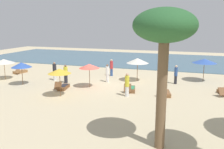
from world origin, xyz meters
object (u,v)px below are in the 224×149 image
object	(u,v)px
lounger_3	(165,93)
person_0	(55,71)
umbrella_1	(89,66)
palm_2	(164,32)
person_3	(127,85)
person_2	(107,73)
umbrella_4	(21,65)
umbrella_2	(205,61)
person_5	(111,67)
umbrella_5	(59,71)
person_1	(176,74)
lounger_1	(63,87)
umbrella_0	(138,61)
umbrella_3	(4,61)
lounger_4	(20,72)
lounger_2	(131,89)
person_4	(66,74)

from	to	relation	value
lounger_3	person_0	xyz separation A→B (m)	(-10.66, 1.70, 0.73)
umbrella_1	palm_2	world-z (taller)	palm_2
lounger_3	person_3	distance (m)	3.06
person_0	person_2	size ratio (longest dim) A/B	1.06
palm_2	umbrella_4	bearing A→B (deg)	150.53
umbrella_2	person_2	bearing A→B (deg)	-159.63
umbrella_4	person_5	xyz separation A→B (m)	(6.41, 6.03, -0.92)
person_2	umbrella_5	bearing A→B (deg)	-109.16
umbrella_1	person_1	xyz separation A→B (m)	(6.95, 3.54, -0.97)
person_2	person_1	bearing A→B (deg)	11.84
lounger_1	person_0	world-z (taller)	person_0
lounger_3	person_1	world-z (taller)	person_1
lounger_1	lounger_3	xyz separation A→B (m)	(8.36, 0.82, -0.01)
umbrella_5	person_5	size ratio (longest dim) A/B	1.21
umbrella_0	lounger_3	distance (m)	5.29
umbrella_3	person_5	distance (m)	10.63
person_5	lounger_4	bearing A→B (deg)	-169.62
person_2	palm_2	xyz separation A→B (m)	(6.17, -10.70, 4.20)
lounger_2	person_3	distance (m)	1.65
lounger_2	palm_2	distance (m)	10.25
person_1	person_4	xyz separation A→B (m)	(-9.65, -2.80, -0.03)
person_1	palm_2	world-z (taller)	palm_2
lounger_2	lounger_4	bearing A→B (deg)	166.59
lounger_1	person_2	bearing A→B (deg)	51.86
umbrella_0	umbrella_2	size ratio (longest dim) A/B	1.00
umbrella_0	person_1	bearing A→B (deg)	0.24
umbrella_1	person_3	world-z (taller)	umbrella_1
lounger_1	umbrella_3	bearing A→B (deg)	168.93
umbrella_4	lounger_2	bearing A→B (deg)	5.77
umbrella_3	lounger_1	xyz separation A→B (m)	(7.22, -1.41, -1.63)
umbrella_2	lounger_3	world-z (taller)	umbrella_2
umbrella_2	person_3	xyz separation A→B (m)	(-5.67, -6.98, -1.04)
person_5	lounger_3	bearing A→B (deg)	-41.28
person_4	lounger_1	bearing A→B (deg)	-67.71
lounger_2	person_4	distance (m)	6.46
lounger_3	lounger_4	bearing A→B (deg)	167.72
person_0	person_1	distance (m)	11.37
person_2	person_5	xyz separation A→B (m)	(-0.49, 2.72, 0.03)
umbrella_3	lounger_4	world-z (taller)	umbrella_3
lounger_3	person_0	bearing A→B (deg)	170.92
person_2	person_4	bearing A→B (deg)	-156.83
lounger_4	person_3	world-z (taller)	person_3
person_4	person_5	world-z (taller)	person_5
person_1	person_3	world-z (taller)	person_3
umbrella_2	umbrella_4	xyz separation A→B (m)	(-15.46, -6.49, -0.15)
person_0	palm_2	distance (m)	15.42
umbrella_0	person_3	distance (m)	5.19
lounger_3	person_4	size ratio (longest dim) A/B	1.03
umbrella_2	lounger_2	size ratio (longest dim) A/B	1.28
umbrella_0	lounger_4	xyz separation A→B (m)	(-13.14, -0.40, -1.80)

